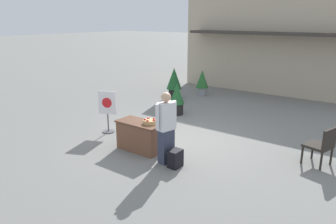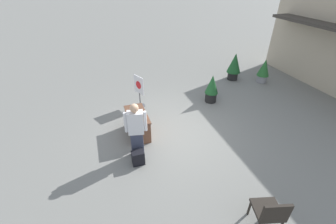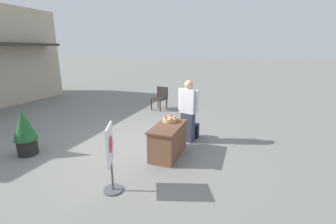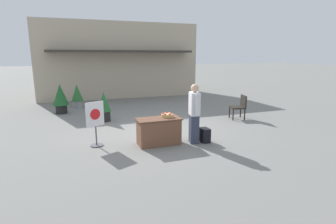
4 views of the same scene
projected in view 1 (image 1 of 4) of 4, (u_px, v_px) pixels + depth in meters
name	position (u px, v px, depth m)	size (l,w,h in m)	color
ground_plane	(177.00, 141.00, 9.33)	(120.00, 120.00, 0.00)	slate
storefront_building	(291.00, 43.00, 15.71)	(9.42, 4.70, 4.41)	#B7A88E
display_table	(140.00, 136.00, 8.58)	(1.27, 0.62, 0.77)	brown
apple_basket	(150.00, 121.00, 8.34)	(0.35, 0.35, 0.13)	tan
person_visitor	(166.00, 127.00, 7.69)	(0.34, 0.60, 1.74)	#33384C
backpack	(175.00, 159.00, 7.63)	(0.24, 0.34, 0.42)	black
poster_board	(107.00, 111.00, 9.85)	(0.51, 0.36, 1.28)	#4C4C51
patio_chair	(322.00, 144.00, 7.61)	(0.68, 0.68, 0.96)	#28231E
potted_plant_far_left	(177.00, 98.00, 11.72)	(0.53, 0.53, 1.15)	black
potted_plant_near_left	(174.00, 81.00, 14.22)	(0.66, 0.66, 1.31)	black
potted_plant_near_right	(202.00, 82.00, 14.74)	(0.56, 0.56, 1.13)	gray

